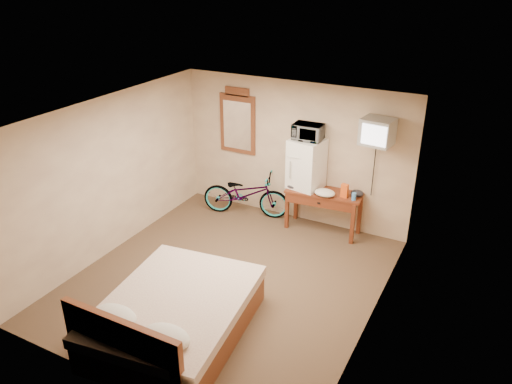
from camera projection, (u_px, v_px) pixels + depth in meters
room at (226, 204)px, 6.87m from camera, size 4.60×4.64×2.50m
desk at (323, 199)px, 8.44m from camera, size 1.32×0.61×0.75m
mini_fridge at (306, 164)px, 8.41m from camera, size 0.60×0.58×0.85m
microwave at (308, 132)px, 8.17m from camera, size 0.49×0.35×0.27m
snack_bag at (345, 191)px, 8.17m from camera, size 0.12×0.08×0.23m
blue_cup at (354, 196)px, 8.09m from camera, size 0.07×0.07×0.13m
cloth_cream at (325, 193)px, 8.24m from camera, size 0.35×0.27×0.11m
cloth_dark_a at (293, 186)px, 8.52m from camera, size 0.25×0.18×0.09m
cloth_dark_b at (357, 193)px, 8.24m from camera, size 0.22×0.18×0.10m
crt_television at (378, 132)px, 7.57m from camera, size 0.51×0.60×0.41m
wall_mirror at (238, 122)px, 8.99m from camera, size 0.71×0.04×1.21m
bicycle at (246, 194)px, 9.11m from camera, size 1.69×0.95×0.84m
bed at (173, 317)px, 6.16m from camera, size 1.87×2.33×0.90m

